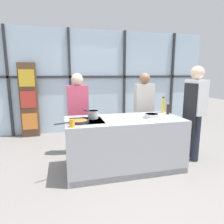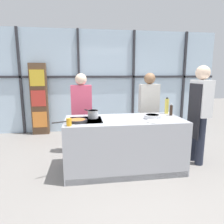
{
  "view_description": "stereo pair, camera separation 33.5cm",
  "coord_description": "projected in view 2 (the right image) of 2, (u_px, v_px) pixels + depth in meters",
  "views": [
    {
      "loc": [
        -0.99,
        -3.1,
        1.62
      ],
      "look_at": [
        -0.19,
        0.1,
        0.99
      ],
      "focal_mm": 32.0,
      "sensor_mm": 36.0,
      "label": 1
    },
    {
      "loc": [
        -0.66,
        -3.16,
        1.62
      ],
      "look_at": [
        -0.19,
        0.1,
        0.99
      ],
      "focal_mm": 32.0,
      "sensor_mm": 36.0,
      "label": 2
    }
  ],
  "objects": [
    {
      "name": "spectator_far_left",
      "position": [
        82.0,
        109.0,
        4.01
      ],
      "size": [
        0.41,
        0.23,
        1.63
      ],
      "rotation": [
        0.0,
        0.0,
        3.14
      ],
      "color": "black",
      "rests_on": "ground_plane"
    },
    {
      "name": "demo_island",
      "position": [
        124.0,
        144.0,
        3.39
      ],
      "size": [
        1.95,
        0.88,
        0.89
      ],
      "color": "#A8AAB2",
      "rests_on": "ground_plane"
    },
    {
      "name": "ground_plane",
      "position": [
        124.0,
        168.0,
        3.47
      ],
      "size": [
        18.0,
        18.0,
        0.0
      ],
      "primitive_type": "plane",
      "color": "gray"
    },
    {
      "name": "chef",
      "position": [
        200.0,
        109.0,
        3.54
      ],
      "size": [
        0.25,
        0.44,
        1.76
      ],
      "rotation": [
        0.0,
        0.0,
        1.57
      ],
      "color": "#232838",
      "rests_on": "ground_plane"
    },
    {
      "name": "oil_bottle",
      "position": [
        167.0,
        106.0,
        3.71
      ],
      "size": [
        0.07,
        0.07,
        0.3
      ],
      "color": "#E0CC4C",
      "rests_on": "demo_island"
    },
    {
      "name": "pepper_grinder",
      "position": [
        171.0,
        110.0,
        3.56
      ],
      "size": [
        0.05,
        0.05,
        0.21
      ],
      "color": "#332319",
      "rests_on": "demo_island"
    },
    {
      "name": "white_plate",
      "position": [
        155.0,
        121.0,
        3.08
      ],
      "size": [
        0.26,
        0.26,
        0.01
      ],
      "primitive_type": "cylinder",
      "color": "white",
      "rests_on": "demo_island"
    },
    {
      "name": "bookshelf",
      "position": [
        39.0,
        99.0,
        5.31
      ],
      "size": [
        0.43,
        0.19,
        1.9
      ],
      "color": "brown",
      "rests_on": "ground_plane"
    },
    {
      "name": "mixing_bowl",
      "position": [
        152.0,
        116.0,
        3.31
      ],
      "size": [
        0.27,
        0.27,
        0.07
      ],
      "color": "silver",
      "rests_on": "demo_island"
    },
    {
      "name": "frying_pan",
      "position": [
        77.0,
        121.0,
        3.07
      ],
      "size": [
        0.52,
        0.3,
        0.04
      ],
      "color": "#232326",
      "rests_on": "demo_island"
    },
    {
      "name": "spectator_center_left",
      "position": [
        149.0,
        107.0,
        4.21
      ],
      "size": [
        0.41,
        0.23,
        1.64
      ],
      "rotation": [
        0.0,
        0.0,
        3.14
      ],
      "color": "#47382D",
      "rests_on": "ground_plane"
    },
    {
      "name": "back_window_wall",
      "position": [
        107.0,
        82.0,
        5.66
      ],
      "size": [
        6.4,
        0.1,
        2.8
      ],
      "color": "silver",
      "rests_on": "ground_plane"
    },
    {
      "name": "saucepan",
      "position": [
        93.0,
        114.0,
        3.34
      ],
      "size": [
        0.23,
        0.3,
        0.13
      ],
      "color": "silver",
      "rests_on": "demo_island"
    },
    {
      "name": "juice_glass_near",
      "position": [
        69.0,
        122.0,
        2.84
      ],
      "size": [
        0.08,
        0.08,
        0.11
      ],
      "primitive_type": "cylinder",
      "color": "orange",
      "rests_on": "demo_island"
    }
  ]
}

